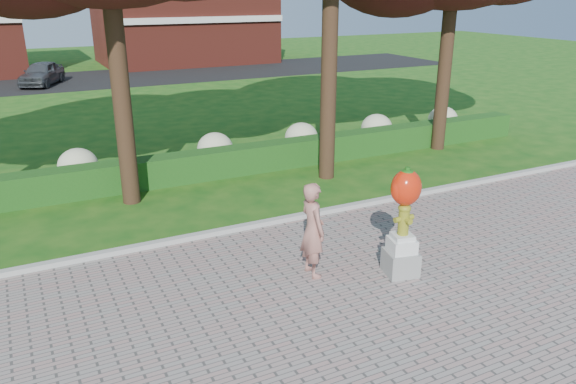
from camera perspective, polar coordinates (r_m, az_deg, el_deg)
name	(u,v)px	position (r m, az deg, el deg)	size (l,w,h in m)	color
ground	(313,289)	(10.41, 2.57, -9.82)	(100.00, 100.00, 0.00)	#154E13
curb	(249,227)	(12.79, -3.98, -3.54)	(40.00, 0.18, 0.15)	#ADADA5
lawn_hedge	(194,166)	(16.23, -9.52, 2.59)	(24.00, 0.70, 0.80)	#134413
hydrangea_row	(202,150)	(17.27, -8.75, 4.21)	(20.10, 1.10, 0.99)	beige
street	(87,80)	(36.50, -19.73, 10.68)	(50.00, 8.00, 0.02)	black
building_right	(184,17)	(43.72, -10.55, 17.05)	(12.00, 8.00, 6.40)	maroon
hydrant_sculpture	(404,219)	(10.58, 11.68, -2.68)	(0.69, 0.69, 2.13)	gray
woman	(313,230)	(10.44, 2.52, -3.84)	(0.67, 0.44, 1.83)	#AA6D61
parked_car	(42,73)	(35.20, -23.75, 10.98)	(1.56, 3.88, 1.32)	#404448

